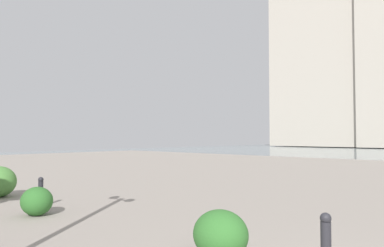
{
  "coord_description": "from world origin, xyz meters",
  "views": [
    {
      "loc": [
        -0.67,
        2.98,
        1.75
      ],
      "look_at": [
        7.39,
        -5.91,
        2.19
      ],
      "focal_mm": 33.71,
      "sensor_mm": 36.0,
      "label": 1
    }
  ],
  "objects": [
    {
      "name": "bollard_mid",
      "position": [
        8.16,
        -1.16,
        0.39
      ],
      "size": [
        0.13,
        0.13,
        0.74
      ],
      "color": "#232328",
      "rests_on": "ground"
    },
    {
      "name": "building_annex",
      "position": [
        26.94,
        -66.72,
        19.29
      ],
      "size": [
        16.59,
        15.16,
        38.57
      ],
      "color": "#B2A899",
      "rests_on": "ground"
    },
    {
      "name": "shrub_wide",
      "position": [
        7.28,
        -0.66,
        0.32
      ],
      "size": [
        0.74,
        0.67,
        0.63
      ],
      "color": "#2D6628",
      "rests_on": "ground"
    },
    {
      "name": "shrub_low",
      "position": [
        2.52,
        -1.14,
        0.35
      ],
      "size": [
        0.82,
        0.74,
        0.7
      ],
      "color": "#2D6628",
      "rests_on": "ground"
    }
  ]
}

